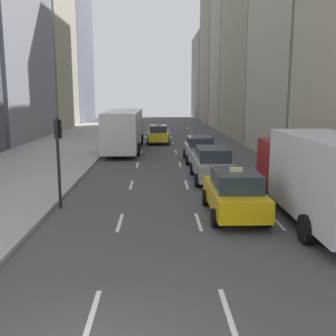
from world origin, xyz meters
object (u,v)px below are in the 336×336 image
(taxi_lead, at_px, (158,134))
(sedan_black_near, at_px, (199,149))
(sedan_silver_behind, at_px, (212,164))
(box_truck, at_px, (318,174))
(traffic_light_pole, at_px, (58,148))
(taxi_second, at_px, (234,193))
(city_bus, at_px, (124,129))

(taxi_lead, relative_size, sedan_black_near, 0.97)
(taxi_lead, distance_m, sedan_silver_behind, 17.14)
(box_truck, bearing_deg, sedan_black_near, 101.95)
(traffic_light_pole, bearing_deg, taxi_second, -10.69)
(taxi_second, relative_size, city_bus, 0.38)
(taxi_lead, distance_m, sedan_black_near, 11.03)
(taxi_second, height_order, sedan_silver_behind, taxi_second)
(taxi_lead, distance_m, box_truck, 24.56)
(taxi_lead, height_order, traffic_light_pole, traffic_light_pole)
(city_bus, relative_size, box_truck, 1.38)
(taxi_lead, height_order, city_bus, city_bus)
(taxi_second, bearing_deg, box_truck, -13.84)
(taxi_lead, relative_size, city_bus, 0.38)
(sedan_silver_behind, distance_m, city_bus, 13.47)
(sedan_silver_behind, bearing_deg, city_bus, 114.67)
(taxi_second, bearing_deg, taxi_lead, 96.88)
(box_truck, bearing_deg, city_bus, 113.65)
(sedan_silver_behind, distance_m, traffic_light_pole, 8.55)
(sedan_black_near, relative_size, city_bus, 0.39)
(taxi_second, height_order, sedan_black_near, taxi_second)
(taxi_lead, relative_size, taxi_second, 1.00)
(taxi_second, xyz_separation_m, sedan_silver_behind, (0.00, 6.30, 0.03))
(sedan_silver_behind, relative_size, box_truck, 0.59)
(taxi_second, distance_m, city_bus, 19.37)
(sedan_silver_behind, bearing_deg, traffic_light_pole, -143.33)
(sedan_black_near, height_order, traffic_light_pole, traffic_light_pole)
(taxi_lead, xyz_separation_m, traffic_light_pole, (-3.95, -21.94, 1.53))
(taxi_lead, distance_m, city_bus, 5.55)
(taxi_lead, bearing_deg, sedan_silver_behind, -80.60)
(sedan_black_near, xyz_separation_m, city_bus, (-5.61, 5.97, 0.91))
(taxi_second, height_order, city_bus, city_bus)
(taxi_lead, relative_size, traffic_light_pole, 1.22)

